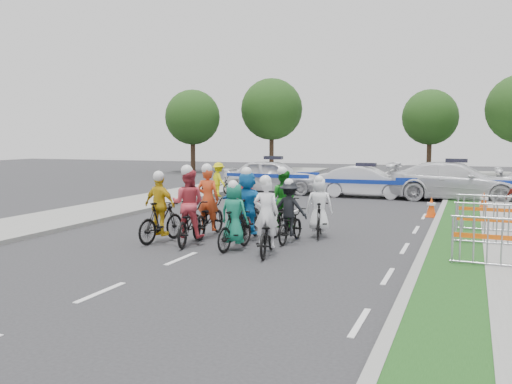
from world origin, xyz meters
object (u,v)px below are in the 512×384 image
at_px(police_car_2, 456,181).
at_px(cone_1, 484,201).
at_px(cone_0, 431,207).
at_px(barrier_1, 497,226).
at_px(rider_3, 161,215).
at_px(marshal_hiviz, 219,179).
at_px(rider_2, 189,215).
at_px(rider_1, 235,223).
at_px(rider_7, 319,213).
at_px(tree_0, 193,117).
at_px(rider_6, 209,212).
at_px(parked_bike, 218,186).
at_px(tree_4, 430,117).
at_px(rider_5, 248,209).
at_px(barrier_2, 494,215).
at_px(barrier_0, 502,245).
at_px(rider_8, 283,209).
at_px(rider_9, 247,208).
at_px(rider_0, 267,228).
at_px(police_car_1, 366,182).
at_px(police_car_0, 273,176).
at_px(rider_4, 290,217).
at_px(tree_3, 272,109).

bearing_deg(police_car_2, cone_1, -159.21).
distance_m(cone_0, cone_1, 3.03).
bearing_deg(police_car_2, barrier_1, -171.92).
xyz_separation_m(rider_3, marshal_hiviz, (-3.33, 10.93, 0.06)).
bearing_deg(police_car_2, rider_2, 156.30).
bearing_deg(rider_1, rider_2, -4.16).
xyz_separation_m(rider_7, tree_0, (-16.22, 24.20, 3.52)).
distance_m(rider_1, rider_6, 2.03).
xyz_separation_m(parked_bike, tree_4, (8.13, 20.81, 3.75)).
xyz_separation_m(rider_5, barrier_2, (6.18, 3.11, -0.26)).
height_order(rider_5, barrier_0, rider_5).
bearing_deg(rider_1, parked_bike, -56.61).
bearing_deg(rider_7, rider_6, 7.91).
xyz_separation_m(rider_1, rider_8, (0.36, 2.70, 0.04)).
relative_size(marshal_hiviz, tree_4, 0.25).
xyz_separation_m(barrier_1, barrier_2, (0.00, 2.12, 0.00)).
distance_m(rider_2, rider_3, 0.80).
xyz_separation_m(rider_5, tree_4, (2.48, 31.25, 3.37)).
bearing_deg(rider_8, rider_9, -6.90).
distance_m(rider_1, barrier_0, 5.98).
height_order(rider_0, barrier_2, rider_0).
relative_size(rider_0, police_car_1, 0.45).
height_order(rider_2, parked_bike, rider_2).
bearing_deg(rider_2, rider_9, -114.52).
xyz_separation_m(cone_0, parked_bike, (-9.95, 4.18, 0.10)).
relative_size(rider_3, rider_6, 0.93).
xyz_separation_m(rider_5, barrier_1, (6.18, 0.99, -0.26)).
bearing_deg(rider_0, barrier_2, -147.73).
bearing_deg(police_car_0, rider_6, -172.76).
relative_size(rider_2, rider_5, 1.07).
relative_size(rider_4, police_car_1, 0.39).
distance_m(rider_0, rider_6, 2.90).
height_order(rider_7, police_car_0, rider_7).
bearing_deg(rider_7, rider_8, -23.89).
bearing_deg(rider_7, rider_3, 20.32).
relative_size(rider_9, tree_3, 0.23).
bearing_deg(tree_0, parked_bike, -59.06).
bearing_deg(barrier_2, rider_4, -148.56).
relative_size(rider_3, rider_7, 1.10).
bearing_deg(barrier_0, cone_1, 90.87).
bearing_deg(rider_8, police_car_1, -94.25).
distance_m(rider_4, police_car_0, 13.02).
height_order(rider_0, cone_1, rider_0).
distance_m(rider_6, marshal_hiviz, 10.54).
xyz_separation_m(rider_9, cone_0, (4.90, 4.82, -0.31)).
distance_m(rider_4, rider_9, 2.24).
distance_m(police_car_0, police_car_1, 4.59).
relative_size(rider_9, police_car_2, 0.29).
relative_size(rider_1, tree_0, 0.27).
bearing_deg(rider_5, barrier_0, 166.57).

